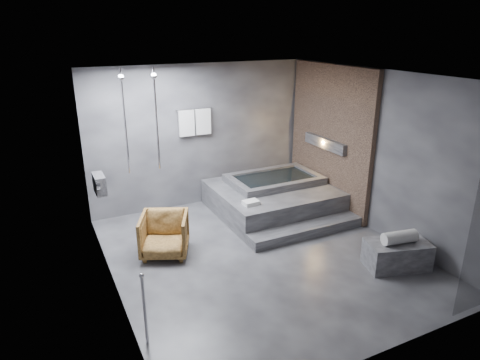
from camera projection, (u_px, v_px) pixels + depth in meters
room at (277, 144)px, 6.62m from camera, size 5.00×5.04×2.82m
tub_deck at (272, 199)px, 8.41m from camera, size 2.20×2.00×0.50m
tub_step at (306, 230)px, 7.47m from camera, size 2.20×0.36×0.18m
concrete_bench at (397, 254)px, 6.43m from camera, size 1.02×0.74×0.41m
driftwood_chair at (164, 235)px, 6.76m from camera, size 0.96×0.97×0.68m
rolled_towel at (400, 237)px, 6.31m from camera, size 0.56×0.28×0.19m
deck_towel at (251, 203)px, 7.48m from camera, size 0.28×0.21×0.07m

